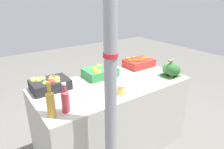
{
  "coord_description": "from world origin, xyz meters",
  "views": [
    {
      "loc": [
        -1.12,
        -1.58,
        1.71
      ],
      "look_at": [
        0.0,
        0.0,
        0.94
      ],
      "focal_mm": 32.0,
      "sensor_mm": 36.0,
      "label": 1
    }
  ],
  "objects_px": {
    "juice_bottle_amber": "(51,103)",
    "pickle_jar": "(120,88)",
    "broccoli_pile": "(171,69)",
    "carrot_crate": "(139,63)",
    "juice_bottle_ruby": "(65,100)",
    "apple_crate": "(50,84)",
    "orange_crate": "(101,72)",
    "support_pole": "(111,71)",
    "sparrow_bird": "(171,61)"
  },
  "relations": [
    {
      "from": "juice_bottle_amber",
      "to": "pickle_jar",
      "type": "xyz_separation_m",
      "value": [
        0.66,
        0.01,
        -0.07
      ]
    },
    {
      "from": "broccoli_pile",
      "to": "juice_bottle_amber",
      "type": "distance_m",
      "value": 1.4
    },
    {
      "from": "carrot_crate",
      "to": "juice_bottle_ruby",
      "type": "distance_m",
      "value": 1.31
    },
    {
      "from": "apple_crate",
      "to": "juice_bottle_amber",
      "type": "bearing_deg",
      "value": -107.51
    },
    {
      "from": "orange_crate",
      "to": "juice_bottle_amber",
      "type": "height_order",
      "value": "juice_bottle_amber"
    },
    {
      "from": "carrot_crate",
      "to": "juice_bottle_ruby",
      "type": "relative_size",
      "value": 1.44
    },
    {
      "from": "support_pole",
      "to": "orange_crate",
      "type": "height_order",
      "value": "support_pole"
    },
    {
      "from": "support_pole",
      "to": "juice_bottle_amber",
      "type": "height_order",
      "value": "support_pole"
    },
    {
      "from": "carrot_crate",
      "to": "broccoli_pile",
      "type": "bearing_deg",
      "value": -81.21
    },
    {
      "from": "carrot_crate",
      "to": "pickle_jar",
      "type": "height_order",
      "value": "carrot_crate"
    },
    {
      "from": "support_pole",
      "to": "apple_crate",
      "type": "relative_size",
      "value": 6.86
    },
    {
      "from": "pickle_jar",
      "to": "orange_crate",
      "type": "bearing_deg",
      "value": 79.5
    },
    {
      "from": "carrot_crate",
      "to": "pickle_jar",
      "type": "distance_m",
      "value": 0.82
    },
    {
      "from": "broccoli_pile",
      "to": "juice_bottle_ruby",
      "type": "distance_m",
      "value": 1.29
    },
    {
      "from": "apple_crate",
      "to": "broccoli_pile",
      "type": "relative_size",
      "value": 1.64
    },
    {
      "from": "carrot_crate",
      "to": "juice_bottle_ruby",
      "type": "xyz_separation_m",
      "value": [
        -1.22,
        -0.47,
        0.05
      ]
    },
    {
      "from": "carrot_crate",
      "to": "sparrow_bird",
      "type": "bearing_deg",
      "value": -84.33
    },
    {
      "from": "support_pole",
      "to": "carrot_crate",
      "type": "relative_size",
      "value": 6.86
    },
    {
      "from": "support_pole",
      "to": "juice_bottle_ruby",
      "type": "relative_size",
      "value": 9.91
    },
    {
      "from": "apple_crate",
      "to": "juice_bottle_ruby",
      "type": "relative_size",
      "value": 1.44
    },
    {
      "from": "juice_bottle_amber",
      "to": "juice_bottle_ruby",
      "type": "relative_size",
      "value": 1.16
    },
    {
      "from": "support_pole",
      "to": "juice_bottle_amber",
      "type": "bearing_deg",
      "value": 135.22
    },
    {
      "from": "orange_crate",
      "to": "sparrow_bird",
      "type": "distance_m",
      "value": 0.79
    },
    {
      "from": "apple_crate",
      "to": "orange_crate",
      "type": "bearing_deg",
      "value": -0.94
    },
    {
      "from": "broccoli_pile",
      "to": "juice_bottle_ruby",
      "type": "height_order",
      "value": "juice_bottle_ruby"
    },
    {
      "from": "juice_bottle_amber",
      "to": "pickle_jar",
      "type": "bearing_deg",
      "value": 0.72
    },
    {
      "from": "support_pole",
      "to": "pickle_jar",
      "type": "distance_m",
      "value": 0.59
    },
    {
      "from": "support_pole",
      "to": "broccoli_pile",
      "type": "xyz_separation_m",
      "value": [
        1.08,
        0.34,
        -0.32
      ]
    },
    {
      "from": "juice_bottle_amber",
      "to": "sparrow_bird",
      "type": "distance_m",
      "value": 1.38
    },
    {
      "from": "apple_crate",
      "to": "broccoli_pile",
      "type": "height_order",
      "value": "broccoli_pile"
    },
    {
      "from": "orange_crate",
      "to": "pickle_jar",
      "type": "xyz_separation_m",
      "value": [
        -0.09,
        -0.46,
        -0.01
      ]
    },
    {
      "from": "juice_bottle_amber",
      "to": "juice_bottle_ruby",
      "type": "height_order",
      "value": "juice_bottle_amber"
    },
    {
      "from": "juice_bottle_ruby",
      "to": "pickle_jar",
      "type": "relative_size",
      "value": 2.07
    },
    {
      "from": "juice_bottle_amber",
      "to": "juice_bottle_ruby",
      "type": "bearing_deg",
      "value": 0.0
    },
    {
      "from": "support_pole",
      "to": "carrot_crate",
      "type": "distance_m",
      "value": 1.33
    },
    {
      "from": "support_pole",
      "to": "carrot_crate",
      "type": "height_order",
      "value": "support_pole"
    },
    {
      "from": "apple_crate",
      "to": "carrot_crate",
      "type": "relative_size",
      "value": 1.0
    },
    {
      "from": "support_pole",
      "to": "carrot_crate",
      "type": "xyz_separation_m",
      "value": [
        1.01,
        0.8,
        -0.35
      ]
    },
    {
      "from": "orange_crate",
      "to": "carrot_crate",
      "type": "height_order",
      "value": "orange_crate"
    },
    {
      "from": "carrot_crate",
      "to": "pickle_jar",
      "type": "bearing_deg",
      "value": -145.2
    },
    {
      "from": "juice_bottle_amber",
      "to": "sparrow_bird",
      "type": "relative_size",
      "value": 2.13
    },
    {
      "from": "apple_crate",
      "to": "sparrow_bird",
      "type": "xyz_separation_m",
      "value": [
        1.23,
        -0.47,
        0.13
      ]
    },
    {
      "from": "apple_crate",
      "to": "pickle_jar",
      "type": "relative_size",
      "value": 3.0
    },
    {
      "from": "broccoli_pile",
      "to": "pickle_jar",
      "type": "relative_size",
      "value": 1.83
    },
    {
      "from": "pickle_jar",
      "to": "sparrow_bird",
      "type": "bearing_deg",
      "value": 0.22
    },
    {
      "from": "pickle_jar",
      "to": "support_pole",
      "type": "bearing_deg",
      "value": -135.4
    },
    {
      "from": "carrot_crate",
      "to": "sparrow_bird",
      "type": "xyz_separation_m",
      "value": [
        0.05,
        -0.46,
        0.14
      ]
    },
    {
      "from": "juice_bottle_ruby",
      "to": "sparrow_bird",
      "type": "xyz_separation_m",
      "value": [
        1.26,
        0.01,
        0.09
      ]
    },
    {
      "from": "broccoli_pile",
      "to": "pickle_jar",
      "type": "distance_m",
      "value": 0.74
    },
    {
      "from": "pickle_jar",
      "to": "juice_bottle_amber",
      "type": "bearing_deg",
      "value": -179.28
    }
  ]
}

